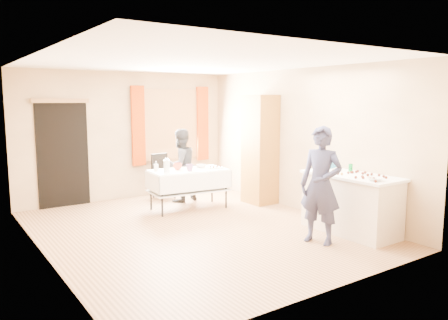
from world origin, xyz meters
TOP-DOWN VIEW (x-y plane):
  - floor at (0.00, 0.00)m, footprint 4.50×5.50m
  - ceiling at (0.00, 0.00)m, footprint 4.50×5.50m
  - wall_back at (0.00, 2.76)m, footprint 4.50×0.02m
  - wall_front at (0.00, -2.76)m, footprint 4.50×0.02m
  - wall_left at (-2.26, 0.00)m, footprint 0.02×5.50m
  - wall_right at (2.26, 0.00)m, footprint 0.02×5.50m
  - window_frame at (1.00, 2.72)m, footprint 1.32×0.06m
  - window_pane at (1.00, 2.71)m, footprint 1.20×0.02m
  - curtain_left at (0.22, 2.67)m, footprint 0.28×0.06m
  - curtain_right at (1.78, 2.67)m, footprint 0.28×0.06m
  - doorway at (-1.30, 2.73)m, footprint 0.95×0.04m
  - door_lintel at (-1.30, 2.70)m, footprint 1.05×0.06m
  - cabinet at (1.99, 0.85)m, footprint 0.50×0.60m
  - counter at (1.89, -1.49)m, footprint 0.72×1.51m
  - party_table at (0.56, 1.20)m, footprint 1.50×0.87m
  - chair at (0.59, 2.31)m, footprint 0.41×0.41m
  - girl at (1.14, -1.56)m, footprint 0.87×0.79m
  - woman at (0.75, 1.84)m, footprint 0.90×0.80m
  - soda_can at (2.09, -1.29)m, footprint 0.07×0.07m
  - mixing_bowl at (1.72, -2.03)m, footprint 0.32×0.32m
  - foam_block at (1.80, -0.87)m, footprint 0.17×0.13m
  - blue_basket at (2.12, -0.81)m, footprint 0.35×0.28m
  - pitcher at (0.08, 1.14)m, footprint 0.12×0.12m
  - cup_red at (0.39, 1.29)m, footprint 0.25×0.25m
  - cup_rainbow at (0.50, 1.04)m, footprint 0.19×0.19m
  - small_bowl at (0.88, 1.27)m, footprint 0.20×0.20m
  - pastry_tray at (1.07, 1.05)m, footprint 0.33×0.29m
  - bottle at (0.02, 1.45)m, footprint 0.13×0.13m
  - cake_balls at (1.88, -1.56)m, footprint 0.54×1.10m

SIDE VIEW (x-z plane):
  - floor at x=0.00m, z-range -0.02..0.00m
  - chair at x=0.59m, z-range -0.19..0.73m
  - party_table at x=0.56m, z-range 0.07..0.82m
  - counter at x=1.89m, z-range 0.00..0.91m
  - woman at x=0.75m, z-range 0.00..1.46m
  - pastry_tray at x=1.07m, z-range 0.75..0.77m
  - small_bowl at x=0.88m, z-range 0.75..0.81m
  - cup_rainbow at x=0.50m, z-range 0.75..0.87m
  - cup_red at x=0.39m, z-range 0.75..0.87m
  - bottle at x=0.02m, z-range 0.75..0.92m
  - girl at x=1.14m, z-range 0.00..1.68m
  - pitcher at x=0.08m, z-range 0.75..0.97m
  - cake_balls at x=1.88m, z-range 0.91..0.95m
  - mixing_bowl at x=1.72m, z-range 0.91..0.96m
  - foam_block at x=1.80m, z-range 0.91..0.99m
  - blue_basket at x=2.12m, z-range 0.91..0.99m
  - soda_can at x=2.09m, z-range 0.91..1.03m
  - doorway at x=-1.30m, z-range 0.00..2.00m
  - cabinet at x=1.99m, z-range 0.00..2.13m
  - wall_back at x=0.00m, z-range 0.00..2.60m
  - wall_front at x=0.00m, z-range 0.00..2.60m
  - wall_left at x=-2.26m, z-range 0.00..2.60m
  - wall_right at x=2.26m, z-range 0.00..2.60m
  - window_frame at x=1.00m, z-range 0.74..2.26m
  - window_pane at x=1.00m, z-range 0.80..2.20m
  - curtain_left at x=0.22m, z-range 0.67..2.33m
  - curtain_right at x=1.78m, z-range 0.67..2.33m
  - door_lintel at x=-1.30m, z-range 1.98..2.06m
  - ceiling at x=0.00m, z-range 2.60..2.62m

